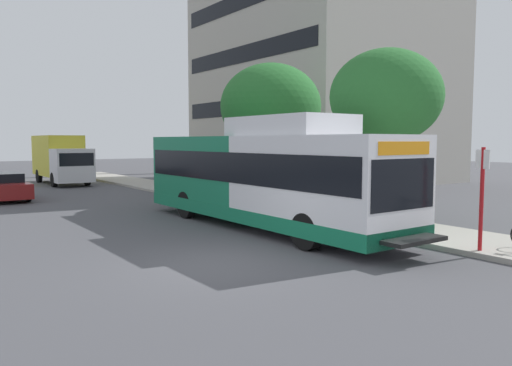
# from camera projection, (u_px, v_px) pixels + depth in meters

# --- Properties ---
(ground_plane) EXTENTS (120.00, 120.00, 0.00)m
(ground_plane) POSITION_uv_depth(u_px,v_px,m) (104.00, 220.00, 18.15)
(ground_plane) COLOR #4C4C51
(sidewalk_curb) EXTENTS (3.00, 56.00, 0.14)m
(sidewalk_curb) POSITION_uv_depth(u_px,v_px,m) (287.00, 209.00, 20.59)
(sidewalk_curb) COLOR #A8A399
(sidewalk_curb) RESTS_ON ground
(transit_bus) EXTENTS (2.58, 12.25, 3.65)m
(transit_bus) POSITION_uv_depth(u_px,v_px,m) (262.00, 177.00, 16.52)
(transit_bus) COLOR white
(transit_bus) RESTS_ON ground
(bus_stop_sign_pole) EXTENTS (0.10, 0.36, 2.60)m
(bus_stop_sign_pole) POSITION_uv_depth(u_px,v_px,m) (482.00, 191.00, 12.37)
(bus_stop_sign_pole) COLOR red
(bus_stop_sign_pole) RESTS_ON sidewalk_curb
(street_tree_near_stop) EXTENTS (3.82, 3.82, 5.89)m
(street_tree_near_stop) POSITION_uv_depth(u_px,v_px,m) (386.00, 97.00, 16.97)
(street_tree_near_stop) COLOR #4C3823
(street_tree_near_stop) RESTS_ON sidewalk_curb
(street_tree_mid_block) EXTENTS (4.67, 4.67, 6.34)m
(street_tree_mid_block) POSITION_uv_depth(u_px,v_px,m) (271.00, 107.00, 23.03)
(street_tree_mid_block) COLOR #4C3823
(street_tree_mid_block) RESTS_ON sidewalk_curb
(parked_car_far_lane) EXTENTS (1.80, 4.50, 1.33)m
(parked_car_far_lane) POSITION_uv_depth(u_px,v_px,m) (4.00, 187.00, 24.22)
(parked_car_far_lane) COLOR maroon
(parked_car_far_lane) RESTS_ON ground
(box_truck_background) EXTENTS (2.32, 7.01, 3.25)m
(box_truck_background) POSITION_uv_depth(u_px,v_px,m) (61.00, 158.00, 33.34)
(box_truck_background) COLOR silver
(box_truck_background) RESTS_ON ground
(lattice_comm_tower) EXTENTS (1.10, 1.10, 31.38)m
(lattice_comm_tower) POSITION_uv_depth(u_px,v_px,m) (275.00, 63.00, 48.45)
(lattice_comm_tower) COLOR #B7B7BC
(lattice_comm_tower) RESTS_ON ground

